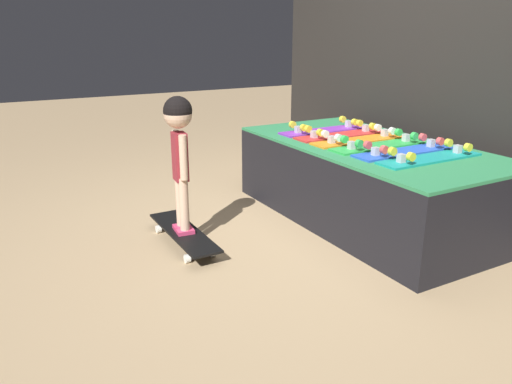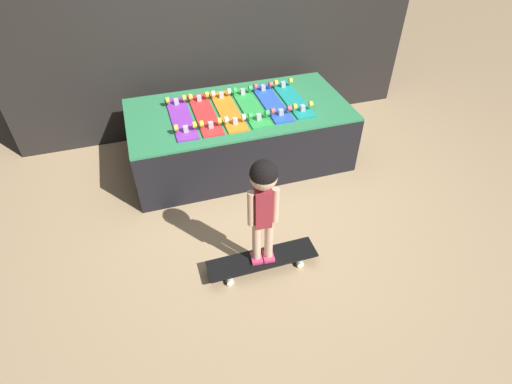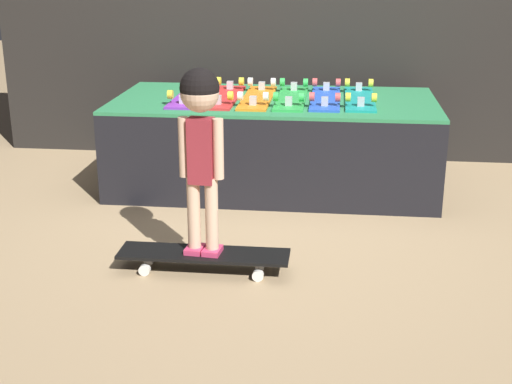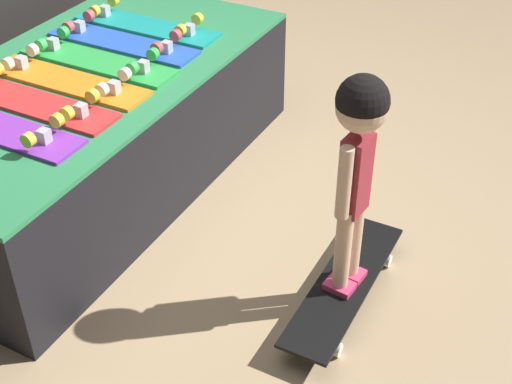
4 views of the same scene
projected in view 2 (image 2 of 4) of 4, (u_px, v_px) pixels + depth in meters
The scene contains 11 objects.
ground_plane at pixel (261, 202), 3.47m from camera, with size 16.00×16.00×0.00m, color tan.
back_wall at pixel (215, 6), 3.67m from camera, with size 4.12×0.10×2.46m.
display_rack at pixel (240, 135), 3.76m from camera, with size 1.98×1.00×0.56m.
skateboard_purple_on_rack at pixel (181, 117), 3.44m from camera, with size 0.18×0.74×0.09m.
skateboard_red_on_rack at pixel (205, 113), 3.49m from camera, with size 0.18×0.74×0.09m.
skateboard_orange_on_rack at pixel (228, 110), 3.53m from camera, with size 0.18×0.74×0.09m.
skateboard_green_on_rack at pixel (250, 106), 3.58m from camera, with size 0.18×0.74×0.09m.
skateboard_blue_on_rack at pixel (271, 102), 3.65m from camera, with size 0.18×0.74×0.09m.
skateboard_teal_on_rack at pixel (292, 98), 3.70m from camera, with size 0.18×0.74×0.09m.
skateboard_on_floor at pixel (262, 260), 2.88m from camera, with size 0.80×0.19×0.09m.
child at pixel (263, 195), 2.48m from camera, with size 0.21×0.17×0.86m.
Camera 2 is at (-0.82, -2.44, 2.32)m, focal length 28.00 mm.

